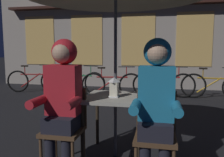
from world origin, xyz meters
TOP-DOWN VIEW (x-y plane):
  - ground_plane at (0.00, 0.00)m, footprint 60.00×60.00m
  - cafe_table at (0.00, 0.00)m, footprint 0.72×0.72m
  - lantern at (-0.01, -0.06)m, footprint 0.11×0.11m
  - chair_left at (-0.48, -0.37)m, footprint 0.40×0.40m
  - chair_right at (0.48, -0.37)m, footprint 0.40×0.40m
  - person_left_hooded at (-0.48, -0.43)m, footprint 0.45×0.56m
  - person_right_hooded at (0.48, -0.43)m, footprint 0.45×0.56m
  - bicycle_nearest at (-3.18, 3.66)m, footprint 1.66×0.33m
  - bicycle_second at (-1.78, 3.68)m, footprint 1.66×0.37m
  - bicycle_third at (-0.75, 3.43)m, footprint 1.67×0.24m
  - bicycle_fourth at (0.62, 3.70)m, footprint 1.68×0.10m
  - bicycle_fifth at (1.90, 3.71)m, footprint 1.68×0.17m

SIDE VIEW (x-z plane):
  - ground_plane at x=0.00m, z-range 0.00..0.00m
  - bicycle_nearest at x=-3.18m, z-range -0.07..0.77m
  - bicycle_second at x=-1.78m, z-range -0.07..0.77m
  - bicycle_third at x=-0.75m, z-range -0.07..0.77m
  - bicycle_fourth at x=0.62m, z-range -0.07..0.77m
  - bicycle_fifth at x=1.90m, z-range -0.07..0.77m
  - chair_left at x=-0.48m, z-range 0.05..0.92m
  - chair_right at x=0.48m, z-range 0.05..0.92m
  - cafe_table at x=0.00m, z-range 0.27..1.01m
  - person_left_hooded at x=-0.48m, z-range 0.15..1.55m
  - person_right_hooded at x=0.48m, z-range 0.15..1.55m
  - lantern at x=-0.01m, z-range 0.75..0.98m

